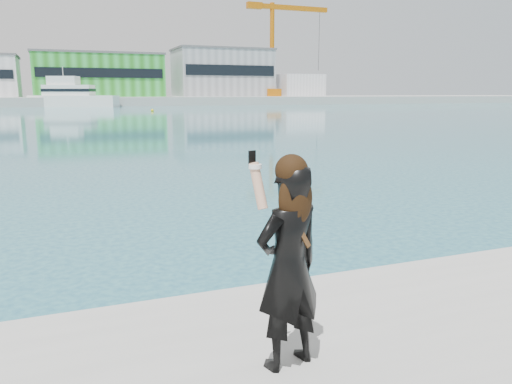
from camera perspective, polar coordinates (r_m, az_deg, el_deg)
far_quay at (r=134.06m, az=-20.88°, el=9.71°), size 320.00×40.00×2.00m
warehouse_green at (r=132.44m, az=-17.52°, el=12.63°), size 30.60×16.36×10.50m
warehouse_grey_right at (r=138.55m, az=-3.87°, el=13.45°), size 25.50×15.35×12.50m
ancillary_shed at (r=144.81m, az=4.91°, el=12.05°), size 12.00×10.00×6.00m
dock_crane at (r=138.01m, az=2.32°, el=16.30°), size 23.00×4.00×24.00m
flagpole_right at (r=127.33m, az=-10.79°, el=12.69°), size 1.28×0.16×8.00m
motor_yacht at (r=114.53m, az=-20.34°, el=10.29°), size 18.52×11.36×8.38m
buoy_near at (r=83.04m, az=-11.76°, el=9.00°), size 0.50×0.50×0.50m
woman at (r=3.92m, az=3.77°, el=-7.87°), size 0.68×0.53×1.74m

